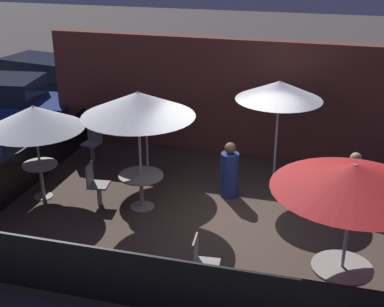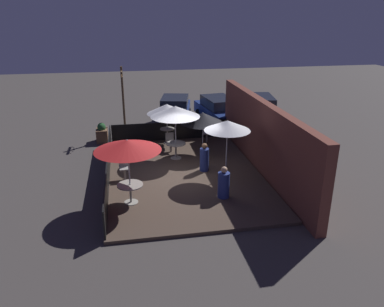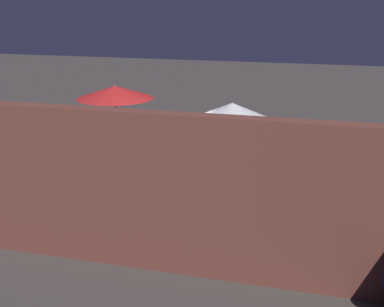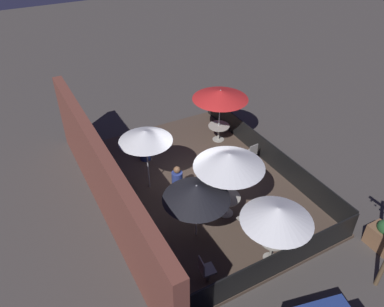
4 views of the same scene
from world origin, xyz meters
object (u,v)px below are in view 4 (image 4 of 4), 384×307
patio_umbrella_1 (220,94)px  dining_table_0 (272,244)px  patio_umbrella_2 (229,160)px  dining_table_2 (227,200)px  patio_umbrella_0 (278,214)px  patio_umbrella_4 (196,192)px  patio_chair_0 (247,219)px  patio_umbrella_3 (145,136)px  planter_box (383,236)px  patron_0 (145,148)px  patron_1 (177,182)px  patio_chair_2 (205,270)px  patio_chair_1 (251,153)px  dining_table_1 (219,128)px

patio_umbrella_1 → dining_table_0: (-6.17, 2.05, -1.57)m
patio_umbrella_2 → dining_table_2: size_ratio=2.71×
patio_umbrella_0 → patio_umbrella_4: bearing=38.0°
dining_table_2 → patio_chair_0: 0.96m
patio_umbrella_2 → patio_chair_0: 1.98m
patio_umbrella_3 → planter_box: patio_umbrella_3 is taller
patio_umbrella_3 → patio_umbrella_2: bearing=-145.7°
dining_table_0 → planter_box: bearing=-109.3°
patron_0 → dining_table_0: bearing=25.3°
patio_umbrella_0 → dining_table_0: size_ratio=2.65×
dining_table_2 → planter_box: planter_box is taller
patron_1 → patio_chair_2: bearing=15.1°
patron_1 → patio_umbrella_3: bearing=-110.4°
patio_umbrella_4 → dining_table_0: bearing=-142.0°
dining_table_2 → patio_chair_0: size_ratio=1.00×
patio_umbrella_3 → planter_box: size_ratio=2.35×
patio_umbrella_0 → patron_1: patio_umbrella_0 is taller
patio_umbrella_0 → patio_umbrella_3: bearing=21.3°
patio_umbrella_1 → patron_0: patio_umbrella_1 is taller
patio_umbrella_0 → patron_0: 6.61m
patio_umbrella_1 → patio_chair_2: (-5.95, 4.13, -1.65)m
patio_umbrella_0 → patio_chair_1: (4.09, -2.23, -1.28)m
patron_0 → planter_box: bearing=45.4°
patio_umbrella_0 → planter_box: 3.83m
dining_table_2 → patio_chair_2: bearing=135.4°
dining_table_0 → patio_chair_2: bearing=83.9°
patio_umbrella_4 → patron_1: 2.34m
dining_table_2 → patron_1: bearing=31.3°
patio_umbrella_3 → patio_chair_0: patio_umbrella_3 is taller
patio_umbrella_2 → dining_table_2: (-0.00, -0.00, -1.64)m
patio_umbrella_2 → patron_0: patio_umbrella_2 is taller
patio_umbrella_1 → patio_umbrella_3: (-1.48, 3.88, 0.05)m
dining_table_1 → patio_chair_2: bearing=145.2°
patio_umbrella_1 → patio_chair_0: 5.58m
patron_1 → planter_box: 6.70m
patron_0 → patio_umbrella_0: bearing=25.3°
patio_umbrella_1 → patio_chair_0: (-4.92, 2.04, -1.67)m
dining_table_2 → patio_chair_1: patio_chair_1 is taller
patio_umbrella_0 → patio_umbrella_3: size_ratio=0.85×
patio_umbrella_3 → dining_table_2: size_ratio=2.66×
patio_umbrella_0 → planter_box: bearing=-109.3°
dining_table_0 → patron_0: size_ratio=0.64×
dining_table_0 → patio_chair_2: (0.22, 2.09, -0.08)m
patio_chair_0 → patio_chair_1: size_ratio=0.97×
patio_umbrella_0 → patio_chair_0: bearing=-0.5°
patio_chair_2 → patron_0: (6.14, -0.79, 0.01)m
patio_umbrella_3 → dining_table_0: (-4.70, -1.83, -1.61)m
patio_umbrella_4 → dining_table_2: size_ratio=2.23×
patio_umbrella_0 → patio_umbrella_3: 5.06m
dining_table_0 → dining_table_1: (6.17, -2.05, -0.04)m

